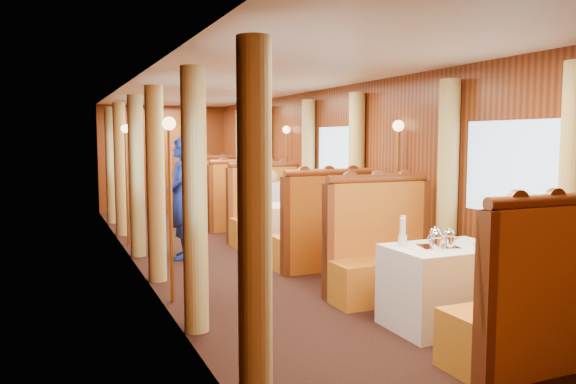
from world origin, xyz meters
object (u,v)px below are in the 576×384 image
table_near (445,287)px  steward (182,198)px  rose_vase_mid (291,193)px  table_mid (292,229)px  passenger (273,200)px  banquette_near_fwd (533,313)px  teapot_right (449,241)px  banquette_far_fwd (240,207)px  table_far (224,204)px  teapot_left (436,243)px  banquette_mid_aft (268,217)px  rose_vase_far (225,177)px  tea_tray (438,247)px  banquette_far_aft (211,197)px  banquette_mid_fwd (323,237)px  teapot_back (435,239)px  banquette_near_aft (384,259)px  fruit_plate (485,244)px

table_near → steward: (-1.56, 3.88, 0.50)m
table_near → rose_vase_mid: size_ratio=2.92×
table_mid → passenger: size_ratio=1.38×
table_near → banquette_near_fwd: bearing=-90.0°
teapot_right → rose_vase_mid: size_ratio=0.45×
banquette_far_fwd → table_far: bearing=90.0°
teapot_left → banquette_mid_aft: bearing=75.6°
table_mid → table_near: bearing=-90.0°
table_far → passenger: 2.73m
banquette_far_fwd → rose_vase_far: bearing=88.8°
table_far → tea_tray: size_ratio=3.09×
banquette_near_fwd → banquette_far_fwd: same height
table_far → banquette_far_fwd: size_ratio=0.78×
table_mid → rose_vase_mid: rose_vase_mid is taller
teapot_right → rose_vase_far: size_ratio=0.45×
table_near → table_mid: size_ratio=1.00×
table_far → tea_tray: tea_tray is taller
tea_tray → banquette_far_aft: bearing=89.2°
banquette_near_fwd → banquette_mid_fwd: 3.50m
table_far → teapot_left: size_ratio=6.46×
banquette_mid_aft → rose_vase_mid: (-0.03, -1.04, 0.50)m
banquette_near_fwd → tea_tray: bearing=96.6°
table_far → teapot_back: teapot_back is taller
banquette_near_aft → banquette_far_aft: bearing=90.0°
table_near → passenger: size_ratio=1.38×
table_far → rose_vase_mid: 3.57m
banquette_far_fwd → rose_vase_mid: (-0.03, -2.51, 0.50)m
banquette_mid_aft → fruit_plate: bearing=-86.0°
banquette_far_fwd → fruit_plate: bearing=-87.0°
teapot_right → rose_vase_mid: rose_vase_mid is taller
banquette_near_fwd → teapot_right: 1.00m
table_mid → teapot_back: bearing=-91.7°
teapot_left → passenger: passenger is taller
banquette_near_aft → teapot_back: bearing=-95.9°
banquette_far_aft → teapot_back: (-0.10, -7.98, 0.39)m
rose_vase_mid → rose_vase_far: (0.05, 3.51, 0.00)m
banquette_mid_fwd → steward: (-1.56, 1.39, 0.45)m
table_mid → banquette_mid_aft: 1.02m
banquette_mid_fwd → teapot_right: size_ratio=8.20×
teapot_back → rose_vase_far: rose_vase_far is taller
rose_vase_mid → teapot_back: bearing=-91.2°
table_near → teapot_left: bearing=-150.2°
table_mid → banquette_far_aft: size_ratio=0.78×
banquette_near_fwd → banquette_near_aft: (0.00, 2.03, 0.00)m
banquette_near_fwd → banquette_mid_fwd: same height
banquette_mid_aft → table_mid: bearing=-90.0°
banquette_near_fwd → teapot_right: bearing=93.4°
tea_tray → teapot_back: 0.09m
banquette_far_fwd → rose_vase_far: size_ratio=3.72×
steward → banquette_near_aft: bearing=44.7°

